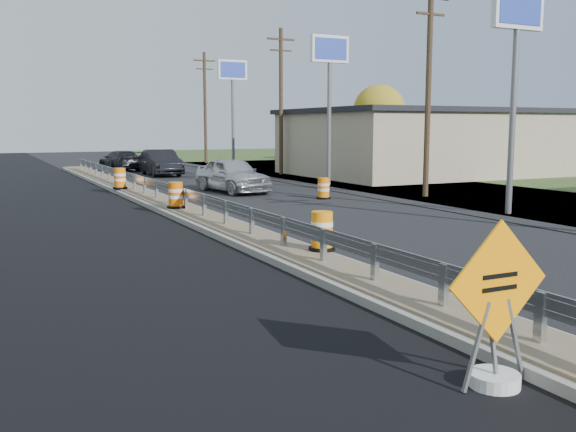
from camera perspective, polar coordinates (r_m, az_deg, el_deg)
name	(u,v)px	position (r m, az deg, el deg)	size (l,w,h in m)	color
ground	(284,255)	(15.93, -0.39, -3.45)	(140.00, 140.00, 0.00)	black
milled_overlay	(50,216)	(24.37, -20.39, 0.04)	(7.20, 120.00, 0.01)	black
median	(186,212)	(23.28, -9.04, 0.35)	(1.60, 55.00, 0.23)	gray
guardrail	(178,192)	(24.16, -9.79, 2.08)	(0.10, 46.15, 0.72)	silver
retail_building_near	(436,142)	(43.98, 12.99, 6.46)	(18.50, 12.50, 4.27)	tan
pylon_sign_south	(517,30)	(24.54, 19.68, 15.29)	(2.20, 0.30, 7.90)	slate
pylon_sign_mid	(330,63)	(34.85, 3.72, 13.41)	(2.20, 0.30, 7.90)	slate
pylon_sign_north	(232,80)	(47.45, -4.96, 11.94)	(2.20, 0.30, 7.90)	slate
utility_pole_smid	(428,86)	(29.50, 12.38, 11.24)	(1.90, 0.26, 9.40)	#473523
utility_pole_nmid	(281,99)	(42.27, -0.63, 10.37)	(1.90, 0.26, 9.40)	#473523
utility_pole_north	(205,106)	(56.15, -7.38, 9.71)	(1.90, 0.26, 9.40)	#473523
tree_far_yellow	(379,111)	(58.21, 8.11, 9.24)	(4.62, 4.62, 6.86)	#473523
caution_sign	(496,346)	(8.29, 17.98, -10.90)	(1.50, 0.63, 2.07)	white
barrel_median_near	(322,232)	(15.23, 3.04, -1.41)	(0.63, 0.63, 0.93)	black
barrel_median_mid	(176,196)	(23.47, -9.95, 1.80)	(0.64, 0.64, 0.94)	black
barrel_median_far	(120,179)	(31.33, -14.72, 3.22)	(0.67, 0.67, 0.99)	black
barrel_shoulder_near	(324,189)	(28.19, 3.18, 2.43)	(0.63, 0.63, 0.93)	black
barrel_shoulder_far	(211,167)	(44.79, -6.90, 4.34)	(0.53, 0.53, 0.77)	black
car_silver	(232,175)	(31.12, -4.96, 3.67)	(1.98, 4.93, 1.68)	silver
car_dark_mid	(161,163)	(42.53, -11.24, 4.68)	(1.77, 5.07, 1.67)	black
car_dark_far	(121,161)	(47.91, -14.66, 4.79)	(2.03, 4.98, 1.45)	black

